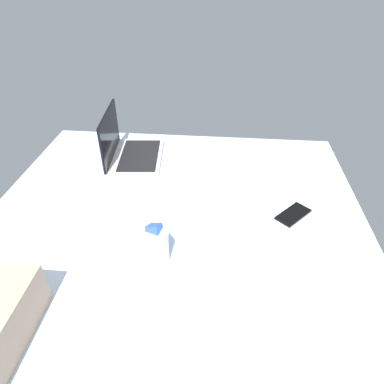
% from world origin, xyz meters
% --- Properties ---
extents(bed_mattress, '(1.80, 1.40, 0.18)m').
position_xyz_m(bed_mattress, '(0.00, 0.00, 0.09)').
color(bed_mattress, silver).
rests_on(bed_mattress, ground).
extents(laptop, '(0.35, 0.26, 0.23)m').
position_xyz_m(laptop, '(0.63, 0.26, 0.22)').
color(laptop, silver).
rests_on(laptop, bed_mattress).
extents(snack_cup, '(0.10, 0.09, 0.14)m').
position_xyz_m(snack_cup, '(0.02, 0.03, 0.24)').
color(snack_cup, silver).
rests_on(snack_cup, bed_mattress).
extents(cell_phone, '(0.15, 0.14, 0.01)m').
position_xyz_m(cell_phone, '(0.28, -0.44, 0.18)').
color(cell_phone, black).
rests_on(cell_phone, bed_mattress).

